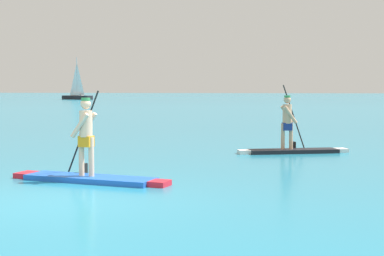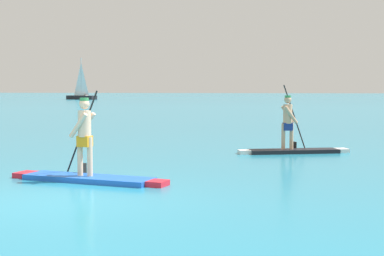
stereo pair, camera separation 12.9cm
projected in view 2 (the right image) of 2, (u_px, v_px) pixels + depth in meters
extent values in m
plane|color=teal|center=(55.00, 200.00, 9.77)|extent=(440.00, 440.00, 0.00)
cube|color=blue|center=(89.00, 179.00, 11.71)|extent=(2.82, 1.16, 0.11)
cube|color=red|center=(26.00, 174.00, 12.29)|extent=(0.42, 0.54, 0.11)
cube|color=red|center=(158.00, 183.00, 11.14)|extent=(0.41, 0.47, 0.11)
cylinder|color=beige|center=(80.00, 156.00, 11.75)|extent=(0.11, 0.11, 0.79)
cylinder|color=beige|center=(90.00, 157.00, 11.67)|extent=(0.11, 0.11, 0.79)
cube|color=orange|center=(85.00, 141.00, 11.69)|extent=(0.29, 0.26, 0.22)
cylinder|color=beige|center=(85.00, 124.00, 11.66)|extent=(0.26, 0.26, 0.53)
sphere|color=beige|center=(84.00, 104.00, 11.64)|extent=(0.21, 0.21, 0.21)
cylinder|color=#338C4C|center=(84.00, 99.00, 11.63)|extent=(0.18, 0.18, 0.06)
cylinder|color=beige|center=(78.00, 125.00, 11.54)|extent=(0.43, 0.16, 0.52)
cylinder|color=beige|center=(87.00, 124.00, 11.83)|extent=(0.43, 0.16, 0.52)
cylinder|color=black|center=(82.00, 132.00, 12.22)|extent=(0.78, 0.17, 1.75)
cube|color=black|center=(83.00, 171.00, 12.28)|extent=(0.11, 0.21, 0.32)
cube|color=black|center=(294.00, 151.00, 16.82)|extent=(2.66, 1.51, 0.11)
cube|color=white|center=(341.00, 150.00, 17.05)|extent=(0.46, 0.52, 0.11)
cube|color=white|center=(244.00, 152.00, 16.59)|extent=(0.44, 0.47, 0.11)
cylinder|color=tan|center=(291.00, 136.00, 16.78)|extent=(0.11, 0.11, 0.75)
cylinder|color=tan|center=(283.00, 136.00, 16.74)|extent=(0.11, 0.11, 0.75)
cube|color=navy|center=(288.00, 127.00, 16.74)|extent=(0.32, 0.30, 0.22)
cylinder|color=tan|center=(288.00, 114.00, 16.72)|extent=(0.26, 0.26, 0.55)
sphere|color=tan|center=(288.00, 100.00, 16.69)|extent=(0.21, 0.21, 0.21)
cylinder|color=#338C4C|center=(288.00, 96.00, 16.68)|extent=(0.18, 0.18, 0.06)
cylinder|color=tan|center=(288.00, 114.00, 16.88)|extent=(0.40, 0.22, 0.54)
cylinder|color=tan|center=(291.00, 115.00, 16.57)|extent=(0.40, 0.22, 0.54)
cylinder|color=black|center=(295.00, 117.00, 17.18)|extent=(0.67, 0.28, 1.92)
cube|color=black|center=(294.00, 147.00, 17.24)|extent=(0.15, 0.22, 0.32)
cube|color=black|center=(81.00, 97.00, 98.78)|extent=(5.90, 3.26, 0.66)
cylinder|color=#B2B2B7|center=(81.00, 76.00, 98.53)|extent=(0.12, 0.12, 6.48)
pyramid|color=white|center=(81.00, 79.00, 98.56)|extent=(2.37, 1.20, 5.52)
cube|color=silver|center=(81.00, 94.00, 98.74)|extent=(2.28, 1.63, 0.40)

